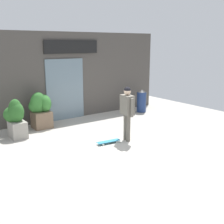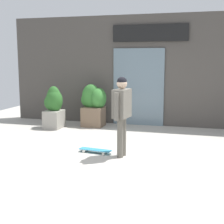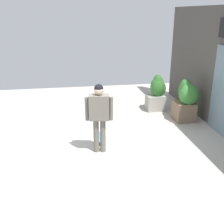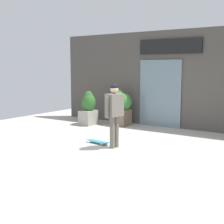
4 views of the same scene
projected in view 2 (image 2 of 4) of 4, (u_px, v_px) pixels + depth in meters
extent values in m
plane|color=#B2ADA3|center=(115.00, 154.00, 6.99)|extent=(12.00, 12.00, 0.00)
cube|color=#4C4742|center=(144.00, 71.00, 10.02)|extent=(8.62, 0.25, 3.35)
cube|color=slate|center=(138.00, 87.00, 10.00)|extent=(1.57, 0.06, 2.35)
cube|color=black|center=(150.00, 33.00, 9.64)|extent=(2.25, 0.05, 0.50)
cylinder|color=#666056|center=(120.00, 138.00, 6.72)|extent=(0.13, 0.13, 0.83)
cylinder|color=#666056|center=(123.00, 136.00, 6.86)|extent=(0.13, 0.13, 0.83)
cube|color=#6B665B|center=(122.00, 103.00, 6.68)|extent=(0.33, 0.49, 0.59)
cylinder|color=#6B665B|center=(116.00, 107.00, 6.43)|extent=(0.09, 0.09, 0.56)
cylinder|color=#6B665B|center=(127.00, 103.00, 6.93)|extent=(0.09, 0.09, 0.56)
sphere|color=beige|center=(122.00, 84.00, 6.61)|extent=(0.21, 0.21, 0.21)
sphere|color=black|center=(122.00, 82.00, 6.60)|extent=(0.20, 0.20, 0.20)
cube|color=teal|center=(95.00, 150.00, 7.11)|extent=(0.74, 0.27, 0.02)
cylinder|color=silver|center=(84.00, 152.00, 7.11)|extent=(0.06, 0.04, 0.05)
cylinder|color=silver|center=(88.00, 149.00, 7.30)|extent=(0.06, 0.04, 0.05)
cylinder|color=silver|center=(103.00, 154.00, 6.93)|extent=(0.06, 0.04, 0.05)
cylinder|color=silver|center=(107.00, 151.00, 7.12)|extent=(0.06, 0.04, 0.05)
cube|color=gray|center=(54.00, 119.00, 9.64)|extent=(0.47, 0.60, 0.53)
ellipsoid|color=#2D6628|center=(53.00, 102.00, 9.73)|extent=(0.55, 0.42, 0.51)
ellipsoid|color=#2D6628|center=(54.00, 101.00, 9.60)|extent=(0.50, 0.47, 0.68)
ellipsoid|color=#2D6628|center=(54.00, 99.00, 9.60)|extent=(0.43, 0.37, 0.77)
cube|color=brown|center=(93.00, 117.00, 9.91)|extent=(0.63, 0.57, 0.59)
ellipsoid|color=#387A33|center=(91.00, 97.00, 9.85)|extent=(0.57, 0.37, 0.75)
ellipsoid|color=#387A33|center=(90.00, 100.00, 9.93)|extent=(0.57, 0.38, 0.51)
ellipsoid|color=#387A33|center=(99.00, 98.00, 9.82)|extent=(0.46, 0.59, 0.63)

